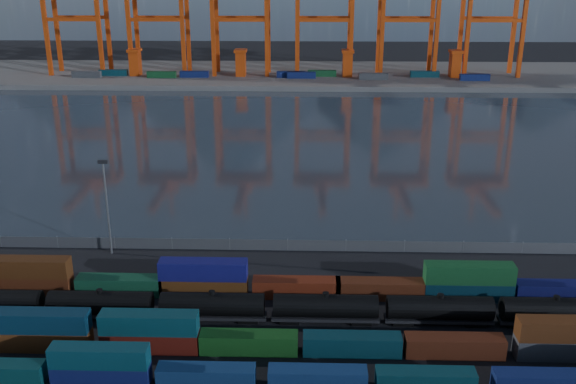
{
  "coord_description": "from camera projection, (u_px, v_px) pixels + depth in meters",
  "views": [
    {
      "loc": [
        3.04,
        -72.69,
        46.42
      ],
      "look_at": [
        0.0,
        30.0,
        10.0
      ],
      "focal_mm": 40.0,
      "sensor_mm": 36.0,
      "label": 1
    }
  ],
  "objects": [
    {
      "name": "quay_containers",
      "position": [
        273.0,
        75.0,
        267.43
      ],
      "size": [
        172.58,
        10.99,
        2.6
      ],
      "color": "navy",
      "rests_on": "far_quay"
    },
    {
      "name": "waterfront_fence",
      "position": [
        288.0,
        245.0,
        110.13
      ],
      "size": [
        160.12,
        0.12,
        2.2
      ],
      "color": "#595B5E",
      "rests_on": "ground"
    },
    {
      "name": "far_quay",
      "position": [
        300.0,
        75.0,
        281.59
      ],
      "size": [
        700.0,
        70.0,
        2.0
      ],
      "primitive_type": "cube",
      "color": "#514F4C",
      "rests_on": "ground"
    },
    {
      "name": "yard_light_mast",
      "position": [
        107.0,
        202.0,
        106.31
      ],
      "size": [
        1.6,
        0.4,
        16.6
      ],
      "color": "slate",
      "rests_on": "ground"
    },
    {
      "name": "container_row_south",
      "position": [
        320.0,
        374.0,
        74.13
      ],
      "size": [
        140.45,
        2.33,
        4.98
      ],
      "color": "#3E4143",
      "rests_on": "ground"
    },
    {
      "name": "container_row_north",
      "position": [
        251.0,
        283.0,
        94.68
      ],
      "size": [
        142.49,
        2.63,
        5.62
      ],
      "color": "navy",
      "rests_on": "ground"
    },
    {
      "name": "container_row_mid",
      "position": [
        329.0,
        340.0,
        80.62
      ],
      "size": [
        141.0,
        2.52,
        5.36
      ],
      "color": "#37393B",
      "rests_on": "ground"
    },
    {
      "name": "straddle_carriers",
      "position": [
        294.0,
        62.0,
        269.96
      ],
      "size": [
        140.0,
        7.0,
        11.1
      ],
      "color": "#DC450F",
      "rests_on": "far_quay"
    },
    {
      "name": "tanker_string",
      "position": [
        213.0,
        306.0,
        87.99
      ],
      "size": [
        138.79,
        3.18,
        4.55
      ],
      "color": "black",
      "rests_on": "ground"
    },
    {
      "name": "ground",
      "position": [
        281.0,
        340.0,
        84.08
      ],
      "size": [
        700.0,
        700.0,
        0.0
      ],
      "primitive_type": "plane",
      "color": "black",
      "rests_on": "ground"
    },
    {
      "name": "harbor_water",
      "position": [
        296.0,
        137.0,
        183.0
      ],
      "size": [
        700.0,
        700.0,
        0.0
      ],
      "primitive_type": "plane",
      "color": "#29333C",
      "rests_on": "ground"
    }
  ]
}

